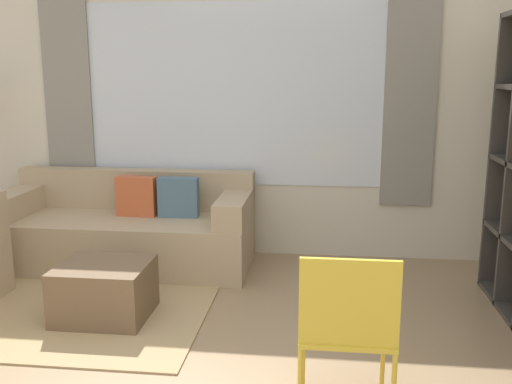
{
  "coord_description": "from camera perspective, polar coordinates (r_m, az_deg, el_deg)",
  "views": [
    {
      "loc": [
        0.79,
        -2.2,
        1.65
      ],
      "look_at": [
        0.35,
        1.57,
        0.85
      ],
      "focal_mm": 40.0,
      "sensor_mm": 36.0,
      "label": 1
    }
  ],
  "objects": [
    {
      "name": "couch_main",
      "position": [
        5.08,
        -12.71,
        -3.77
      ],
      "size": [
        2.15,
        0.87,
        0.79
      ],
      "color": "tan",
      "rests_on": "ground_plane"
    },
    {
      "name": "ottoman",
      "position": [
        4.06,
        -14.9,
        -9.56
      ],
      "size": [
        0.6,
        0.54,
        0.38
      ],
      "color": "brown",
      "rests_on": "ground_plane"
    },
    {
      "name": "folding_chair",
      "position": [
        2.74,
        9.1,
        -12.73
      ],
      "size": [
        0.44,
        0.46,
        0.86
      ],
      "rotation": [
        0.0,
        0.0,
        3.14
      ],
      "color": "gold",
      "rests_on": "ground_plane"
    },
    {
      "name": "wall_back",
      "position": [
        5.16,
        -2.19,
        8.62
      ],
      "size": [
        6.14,
        0.11,
        2.7
      ],
      "color": "beige",
      "rests_on": "ground_plane"
    },
    {
      "name": "area_rug",
      "position": [
        4.48,
        -21.04,
        -10.47
      ],
      "size": [
        2.5,
        1.67,
        0.01
      ],
      "primitive_type": "cube",
      "color": "tan",
      "rests_on": "ground_plane"
    }
  ]
}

